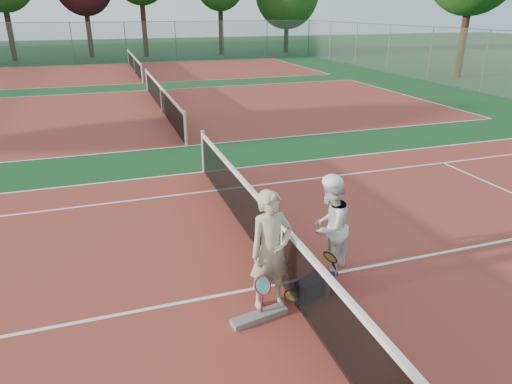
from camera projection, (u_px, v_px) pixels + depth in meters
ground at (282, 284)px, 7.04m from camera, size 130.00×130.00×0.00m
court_main at (282, 283)px, 7.04m from camera, size 23.77×10.97×0.01m
court_far_a at (162, 111)px, 18.91m from camera, size 23.77×10.97×0.01m
court_far_b at (135, 72)px, 30.79m from camera, size 23.77×10.97×0.01m
net_main at (282, 255)px, 6.85m from camera, size 0.10×10.98×1.02m
net_far_a at (161, 99)px, 18.72m from camera, size 0.10×10.98×1.02m
net_far_b at (134, 64)px, 30.60m from camera, size 0.10×10.98×1.02m
fence_back at (126, 42)px, 36.38m from camera, size 32.00×0.06×3.00m
player_a at (271, 251)px, 6.23m from camera, size 0.69×0.51×1.75m
player_b at (330, 227)px, 7.08m from camera, size 0.98×0.95×1.59m
racket_red at (263, 296)px, 6.23m from camera, size 0.30×0.27×0.60m
racket_black_held at (330, 266)px, 7.03m from camera, size 0.43×0.40×0.53m
racket_spare at (292, 297)px, 6.66m from camera, size 0.30×0.61×0.07m
sports_bag_navy at (309, 289)px, 6.65m from camera, size 0.43×0.37×0.29m
sports_bag_purple at (323, 283)px, 6.81m from camera, size 0.42×0.37×0.28m
net_cover_canvas at (259, 316)px, 6.23m from camera, size 0.83×0.33×0.09m
water_bottle at (327, 287)px, 6.68m from camera, size 0.09×0.09×0.30m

